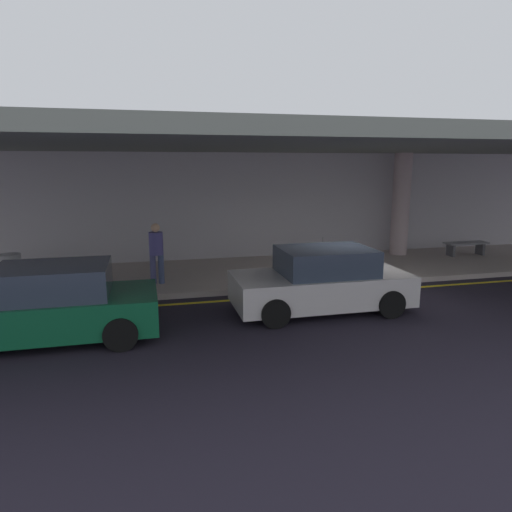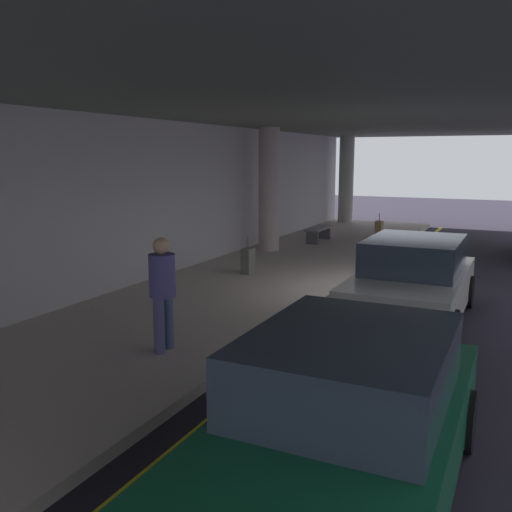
% 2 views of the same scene
% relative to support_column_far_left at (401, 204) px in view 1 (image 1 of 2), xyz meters
% --- Properties ---
extents(ground_plane, '(60.00, 60.00, 0.00)m').
position_rel_support_column_far_left_xyz_m(ground_plane, '(-4.00, -4.40, -1.97)').
color(ground_plane, black).
extents(sidewalk, '(26.00, 4.20, 0.15)m').
position_rel_support_column_far_left_xyz_m(sidewalk, '(-4.00, -1.30, -1.90)').
color(sidewalk, '#B3A49C').
rests_on(sidewalk, ground).
extents(lane_stripe_yellow, '(26.00, 0.14, 0.01)m').
position_rel_support_column_far_left_xyz_m(lane_stripe_yellow, '(-4.00, -3.86, -1.97)').
color(lane_stripe_yellow, yellow).
rests_on(lane_stripe_yellow, ground).
extents(support_column_far_left, '(0.62, 0.62, 3.65)m').
position_rel_support_column_far_left_xyz_m(support_column_far_left, '(0.00, 0.00, 0.00)').
color(support_column_far_left, '#B8A0A1').
rests_on(support_column_far_left, sidewalk).
extents(ceiling_overhang, '(28.00, 13.20, 0.30)m').
position_rel_support_column_far_left_xyz_m(ceiling_overhang, '(-4.00, -1.80, 1.97)').
color(ceiling_overhang, slate).
rests_on(ceiling_overhang, support_column_far_left).
extents(terminal_back_wall, '(26.00, 0.30, 3.80)m').
position_rel_support_column_far_left_xyz_m(terminal_back_wall, '(-4.00, 0.95, -0.07)').
color(terminal_back_wall, '#B1ABB2').
rests_on(terminal_back_wall, ground).
extents(car_dark_green, '(4.10, 1.92, 1.50)m').
position_rel_support_column_far_left_xyz_m(car_dark_green, '(-10.89, -5.65, -1.26)').
color(car_dark_green, '#0F5030').
rests_on(car_dark_green, ground).
extents(car_silver, '(4.10, 1.92, 1.50)m').
position_rel_support_column_far_left_xyz_m(car_silver, '(-5.07, -5.17, -1.26)').
color(car_silver, beige).
rests_on(car_silver, ground).
extents(traveler_with_luggage, '(0.38, 0.38, 1.68)m').
position_rel_support_column_far_left_xyz_m(traveler_with_luggage, '(-8.77, -2.28, -0.86)').
color(traveler_with_luggage, '#494B7D').
rests_on(traveler_with_luggage, sidewalk).
extents(suitcase_upright_primary, '(0.36, 0.22, 0.90)m').
position_rel_support_column_far_left_xyz_m(suitcase_upright_primary, '(-3.38, -0.97, -1.51)').
color(suitcase_upright_primary, '#60635B').
rests_on(suitcase_upright_primary, sidewalk).
extents(bench_metal, '(1.60, 0.50, 0.48)m').
position_rel_support_column_far_left_xyz_m(bench_metal, '(2.25, -0.81, -1.47)').
color(bench_metal, slate).
rests_on(bench_metal, sidewalk).
extents(trash_bin_steel, '(0.56, 0.56, 0.85)m').
position_rel_support_column_far_left_xyz_m(trash_bin_steel, '(-12.67, -1.42, -1.40)').
color(trash_bin_steel, gray).
rests_on(trash_bin_steel, sidewalk).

